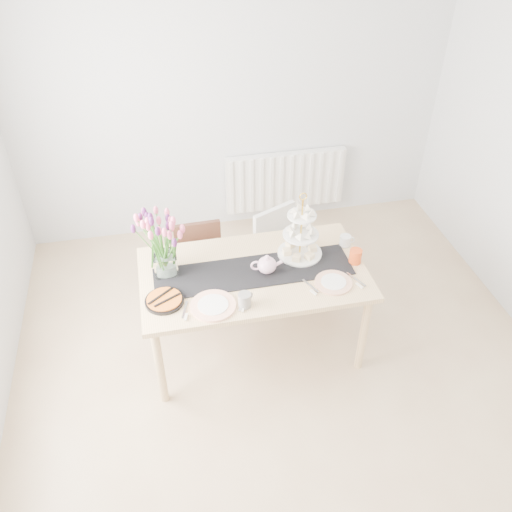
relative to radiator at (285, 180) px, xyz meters
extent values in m
plane|color=tan|center=(-0.50, -2.19, -0.45)|extent=(4.50, 4.50, 0.00)
plane|color=white|center=(-0.50, -2.19, 2.15)|extent=(4.50, 4.50, 0.00)
plane|color=#BCBEC1|center=(-0.50, 0.06, 0.85)|extent=(4.00, 0.00, 4.00)
cube|color=white|center=(0.00, 0.00, 0.00)|extent=(1.20, 0.08, 0.60)
cube|color=tan|center=(-0.67, -1.67, 0.28)|extent=(1.60, 0.90, 0.04)
cylinder|color=tan|center=(-1.40, -2.05, -0.09)|extent=(0.06, 0.06, 0.71)
cylinder|color=tan|center=(0.06, -2.05, -0.09)|extent=(0.06, 0.06, 0.71)
cylinder|color=tan|center=(-1.40, -1.29, -0.09)|extent=(0.06, 0.06, 0.71)
cylinder|color=tan|center=(0.06, -1.29, -0.09)|extent=(0.06, 0.06, 0.71)
cube|color=#381C14|center=(-0.99, -1.18, -0.07)|extent=(0.39, 0.39, 0.04)
cube|color=#381C14|center=(-0.99, -1.01, 0.13)|extent=(0.38, 0.05, 0.36)
cylinder|color=#381C14|center=(-1.17, -1.36, -0.27)|extent=(0.04, 0.04, 0.36)
cylinder|color=#381C14|center=(-0.81, -1.35, -0.27)|extent=(0.04, 0.04, 0.36)
cylinder|color=#381C14|center=(-1.17, -1.00, -0.27)|extent=(0.04, 0.04, 0.36)
cylinder|color=#381C14|center=(-0.81, -0.99, -0.27)|extent=(0.04, 0.04, 0.36)
cube|color=silver|center=(-0.28, -1.17, -0.04)|extent=(0.53, 0.53, 0.04)
cube|color=silver|center=(-0.36, -1.01, 0.17)|extent=(0.38, 0.21, 0.38)
cylinder|color=silver|center=(-0.37, -1.41, -0.25)|extent=(0.04, 0.04, 0.39)
cylinder|color=silver|center=(-0.05, -1.26, -0.25)|extent=(0.04, 0.04, 0.39)
cylinder|color=silver|center=(-0.52, -1.09, -0.25)|extent=(0.04, 0.04, 0.39)
cylinder|color=silver|center=(-0.20, -0.93, -0.25)|extent=(0.04, 0.04, 0.39)
cube|color=black|center=(-0.67, -1.67, 0.30)|extent=(1.40, 0.35, 0.01)
cube|color=silver|center=(-1.27, -1.55, 0.38)|extent=(0.16, 0.16, 0.16)
cylinder|color=gold|center=(-0.30, -1.55, 0.54)|extent=(0.01, 0.01, 0.48)
cylinder|color=white|center=(-0.30, -1.55, 0.32)|extent=(0.33, 0.33, 0.01)
cylinder|color=white|center=(-0.30, -1.55, 0.48)|extent=(0.26, 0.26, 0.01)
cylinder|color=white|center=(-0.30, -1.55, 0.65)|extent=(0.21, 0.21, 0.01)
cylinder|color=silver|center=(0.06, -1.50, 0.34)|extent=(0.10, 0.10, 0.08)
cylinder|color=black|center=(-1.31, -1.85, 0.31)|extent=(0.26, 0.26, 0.02)
cylinder|color=orange|center=(-1.31, -1.85, 0.33)|extent=(0.23, 0.23, 0.01)
cylinder|color=gray|center=(-0.80, -1.99, 0.35)|extent=(0.12, 0.12, 0.10)
cylinder|color=#E04B18|center=(0.07, -1.71, 0.35)|extent=(0.12, 0.12, 0.11)
cylinder|color=white|center=(-1.00, -1.96, 0.31)|extent=(0.37, 0.37, 0.02)
cylinder|color=white|center=(-0.16, -1.90, 0.31)|extent=(0.34, 0.34, 0.01)
camera|label=1|loc=(-1.26, -4.54, 2.77)|focal=38.00mm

